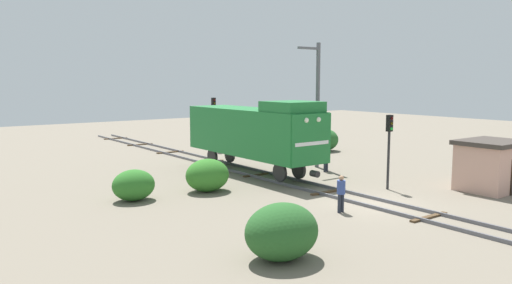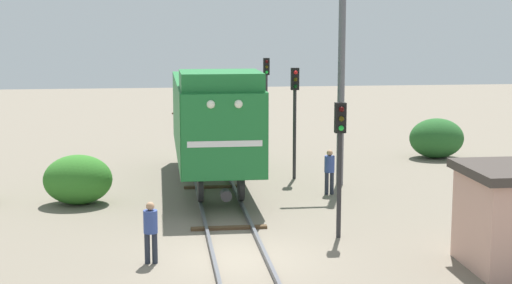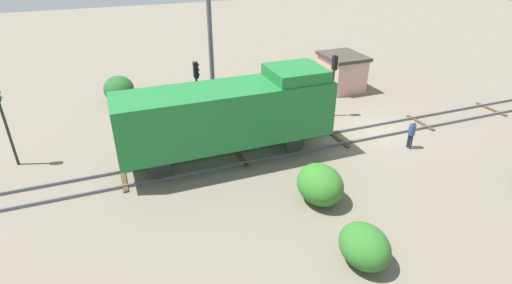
{
  "view_description": "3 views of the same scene",
  "coord_description": "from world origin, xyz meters",
  "px_view_note": "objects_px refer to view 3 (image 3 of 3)",
  "views": [
    {
      "loc": [
        -18.57,
        -15.58,
        5.93
      ],
      "look_at": [
        -0.95,
        8.29,
        2.28
      ],
      "focal_mm": 35.0,
      "sensor_mm": 36.0,
      "label": 1
    },
    {
      "loc": [
        -2.13,
        -20.72,
        6.51
      ],
      "look_at": [
        1.22,
        6.0,
        2.3
      ],
      "focal_mm": 55.0,
      "sensor_mm": 36.0,
      "label": 2
    },
    {
      "loc": [
        -18.0,
        15.28,
        10.93
      ],
      "look_at": [
        -1.2,
        8.79,
        1.47
      ],
      "focal_mm": 28.0,
      "sensor_mm": 36.0,
      "label": 3
    }
  ],
  "objects_px": {
    "locomotive": "(230,113)",
    "traffic_signal_mid": "(197,86)",
    "worker_near_track": "(412,132)",
    "relay_hut": "(342,72)",
    "traffic_signal_far": "(2,110)",
    "traffic_signal_near": "(334,75)",
    "worker_by_signal": "(243,109)",
    "catenary_mast": "(211,55)"
  },
  "relations": [
    {
      "from": "locomotive",
      "to": "traffic_signal_mid",
      "type": "height_order",
      "value": "locomotive"
    },
    {
      "from": "worker_near_track",
      "to": "relay_hut",
      "type": "height_order",
      "value": "relay_hut"
    },
    {
      "from": "traffic_signal_mid",
      "to": "traffic_signal_far",
      "type": "bearing_deg",
      "value": 88.84
    },
    {
      "from": "traffic_signal_mid",
      "to": "worker_near_track",
      "type": "bearing_deg",
      "value": -118.33
    },
    {
      "from": "traffic_signal_far",
      "to": "relay_hut",
      "type": "distance_m",
      "value": 22.62
    },
    {
      "from": "traffic_signal_near",
      "to": "worker_by_signal",
      "type": "height_order",
      "value": "traffic_signal_near"
    },
    {
      "from": "locomotive",
      "to": "worker_near_track",
      "type": "height_order",
      "value": "locomotive"
    },
    {
      "from": "traffic_signal_near",
      "to": "catenary_mast",
      "type": "distance_m",
      "value": 7.91
    },
    {
      "from": "traffic_signal_far",
      "to": "worker_near_track",
      "type": "bearing_deg",
      "value": -106.21
    },
    {
      "from": "catenary_mast",
      "to": "relay_hut",
      "type": "xyz_separation_m",
      "value": [
        2.56,
        -10.99,
        -3.09
      ]
    },
    {
      "from": "worker_near_track",
      "to": "relay_hut",
      "type": "relative_size",
      "value": 0.49
    },
    {
      "from": "traffic_signal_far",
      "to": "relay_hut",
      "type": "xyz_separation_m",
      "value": [
        3.9,
        -22.21,
        -1.73
      ]
    },
    {
      "from": "locomotive",
      "to": "worker_by_signal",
      "type": "distance_m",
      "value": 5.06
    },
    {
      "from": "locomotive",
      "to": "worker_by_signal",
      "type": "bearing_deg",
      "value": -27.49
    },
    {
      "from": "traffic_signal_near",
      "to": "traffic_signal_mid",
      "type": "height_order",
      "value": "traffic_signal_mid"
    },
    {
      "from": "traffic_signal_mid",
      "to": "worker_near_track",
      "type": "relative_size",
      "value": 2.7
    },
    {
      "from": "traffic_signal_near",
      "to": "worker_near_track",
      "type": "bearing_deg",
      "value": -161.55
    },
    {
      "from": "traffic_signal_mid",
      "to": "worker_by_signal",
      "type": "xyz_separation_m",
      "value": [
        0.8,
        -3.05,
        -2.17
      ]
    },
    {
      "from": "traffic_signal_near",
      "to": "catenary_mast",
      "type": "bearing_deg",
      "value": 77.0
    },
    {
      "from": "traffic_signal_mid",
      "to": "catenary_mast",
      "type": "distance_m",
      "value": 2.43
    },
    {
      "from": "catenary_mast",
      "to": "relay_hut",
      "type": "bearing_deg",
      "value": -76.9
    },
    {
      "from": "worker_by_signal",
      "to": "catenary_mast",
      "type": "height_order",
      "value": "catenary_mast"
    },
    {
      "from": "traffic_signal_mid",
      "to": "worker_by_signal",
      "type": "relative_size",
      "value": 2.7
    },
    {
      "from": "locomotive",
      "to": "traffic_signal_mid",
      "type": "relative_size",
      "value": 2.53
    },
    {
      "from": "traffic_signal_far",
      "to": "catenary_mast",
      "type": "relative_size",
      "value": 0.53
    },
    {
      "from": "traffic_signal_mid",
      "to": "worker_by_signal",
      "type": "distance_m",
      "value": 3.83
    },
    {
      "from": "worker_by_signal",
      "to": "traffic_signal_far",
      "type": "bearing_deg",
      "value": 46.13
    },
    {
      "from": "locomotive",
      "to": "worker_by_signal",
      "type": "relative_size",
      "value": 6.82
    },
    {
      "from": "traffic_signal_far",
      "to": "locomotive",
      "type": "bearing_deg",
      "value": -108.53
    },
    {
      "from": "traffic_signal_far",
      "to": "worker_by_signal",
      "type": "distance_m",
      "value": 13.11
    },
    {
      "from": "locomotive",
      "to": "catenary_mast",
      "type": "height_order",
      "value": "catenary_mast"
    },
    {
      "from": "traffic_signal_near",
      "to": "catenary_mast",
      "type": "height_order",
      "value": "catenary_mast"
    },
    {
      "from": "catenary_mast",
      "to": "traffic_signal_near",
      "type": "bearing_deg",
      "value": -103.0
    },
    {
      "from": "locomotive",
      "to": "traffic_signal_far",
      "type": "bearing_deg",
      "value": 71.47
    },
    {
      "from": "locomotive",
      "to": "relay_hut",
      "type": "relative_size",
      "value": 3.31
    },
    {
      "from": "locomotive",
      "to": "catenary_mast",
      "type": "distance_m",
      "value": 5.25
    },
    {
      "from": "traffic_signal_mid",
      "to": "traffic_signal_far",
      "type": "xyz_separation_m",
      "value": [
        0.2,
        9.87,
        -0.05
      ]
    },
    {
      "from": "locomotive",
      "to": "relay_hut",
      "type": "bearing_deg",
      "value": -56.83
    },
    {
      "from": "worker_by_signal",
      "to": "locomotive",
      "type": "bearing_deg",
      "value": 105.99
    },
    {
      "from": "worker_near_track",
      "to": "catenary_mast",
      "type": "xyz_separation_m",
      "value": [
        7.34,
        9.41,
        3.49
      ]
    },
    {
      "from": "locomotive",
      "to": "worker_near_track",
      "type": "bearing_deg",
      "value": -103.63
    },
    {
      "from": "traffic_signal_mid",
      "to": "relay_hut",
      "type": "xyz_separation_m",
      "value": [
        4.1,
        -12.34,
        -1.78
      ]
    }
  ]
}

